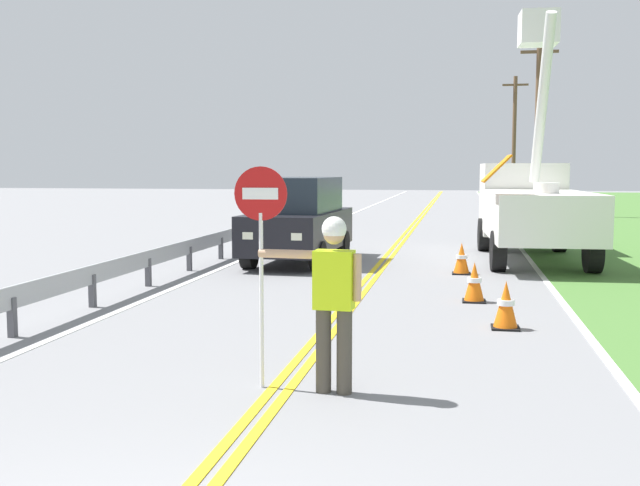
# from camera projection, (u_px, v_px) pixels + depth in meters

# --- Properties ---
(centerline_yellow_left) EXTENTS (0.11, 110.00, 0.01)m
(centerline_yellow_left) POSITION_uv_depth(u_px,v_px,m) (396.00, 244.00, 23.09)
(centerline_yellow_left) COLOR yellow
(centerline_yellow_left) RESTS_ON ground
(centerline_yellow_right) EXTENTS (0.11, 110.00, 0.01)m
(centerline_yellow_right) POSITION_uv_depth(u_px,v_px,m) (402.00, 244.00, 23.05)
(centerline_yellow_right) COLOR yellow
(centerline_yellow_right) RESTS_ON ground
(edge_line_right) EXTENTS (0.12, 110.00, 0.01)m
(edge_line_right) POSITION_uv_depth(u_px,v_px,m) (519.00, 246.00, 22.41)
(edge_line_right) COLOR silver
(edge_line_right) RESTS_ON ground
(edge_line_left) EXTENTS (0.12, 110.00, 0.01)m
(edge_line_left) POSITION_uv_depth(u_px,v_px,m) (286.00, 242.00, 23.73)
(edge_line_left) COLOR silver
(edge_line_left) RESTS_ON ground
(flagger_worker) EXTENTS (1.09, 0.26, 1.83)m
(flagger_worker) POSITION_uv_depth(u_px,v_px,m) (333.00, 293.00, 7.61)
(flagger_worker) COLOR #474238
(flagger_worker) RESTS_ON ground
(stop_sign_paddle) EXTENTS (0.56, 0.04, 2.33)m
(stop_sign_paddle) POSITION_uv_depth(u_px,v_px,m) (261.00, 227.00, 7.73)
(stop_sign_paddle) COLOR silver
(stop_sign_paddle) RESTS_ON ground
(utility_bucket_truck) EXTENTS (2.67, 6.89, 6.13)m
(utility_bucket_truck) POSITION_uv_depth(u_px,v_px,m) (531.00, 203.00, 19.09)
(utility_bucket_truck) COLOR white
(utility_bucket_truck) RESTS_ON ground
(oncoming_suv_nearest) EXTENTS (2.07, 4.67, 2.10)m
(oncoming_suv_nearest) POSITION_uv_depth(u_px,v_px,m) (299.00, 220.00, 18.39)
(oncoming_suv_nearest) COLOR black
(oncoming_suv_nearest) RESTS_ON ground
(utility_pole_mid) EXTENTS (1.80, 0.28, 8.58)m
(utility_pole_mid) POSITION_uv_depth(u_px,v_px,m) (538.00, 125.00, 36.55)
(utility_pole_mid) COLOR brown
(utility_pole_mid) RESTS_ON ground
(utility_pole_far) EXTENTS (1.80, 0.28, 8.87)m
(utility_pole_far) POSITION_uv_depth(u_px,v_px,m) (514.00, 137.00, 53.37)
(utility_pole_far) COLOR brown
(utility_pole_far) RESTS_ON ground
(traffic_cone_lead) EXTENTS (0.40, 0.40, 0.70)m
(traffic_cone_lead) POSITION_uv_depth(u_px,v_px,m) (506.00, 306.00, 10.77)
(traffic_cone_lead) COLOR orange
(traffic_cone_lead) RESTS_ON ground
(traffic_cone_mid) EXTENTS (0.40, 0.40, 0.70)m
(traffic_cone_mid) POSITION_uv_depth(u_px,v_px,m) (474.00, 283.00, 12.95)
(traffic_cone_mid) COLOR orange
(traffic_cone_mid) RESTS_ON ground
(traffic_cone_tail) EXTENTS (0.40, 0.40, 0.70)m
(traffic_cone_tail) POSITION_uv_depth(u_px,v_px,m) (462.00, 259.00, 16.39)
(traffic_cone_tail) COLOR orange
(traffic_cone_tail) RESTS_ON ground
(guardrail_left_shoulder) EXTENTS (0.10, 32.00, 0.71)m
(guardrail_left_shoulder) POSITION_uv_depth(u_px,v_px,m) (234.00, 235.00, 20.27)
(guardrail_left_shoulder) COLOR #9EA0A3
(guardrail_left_shoulder) RESTS_ON ground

